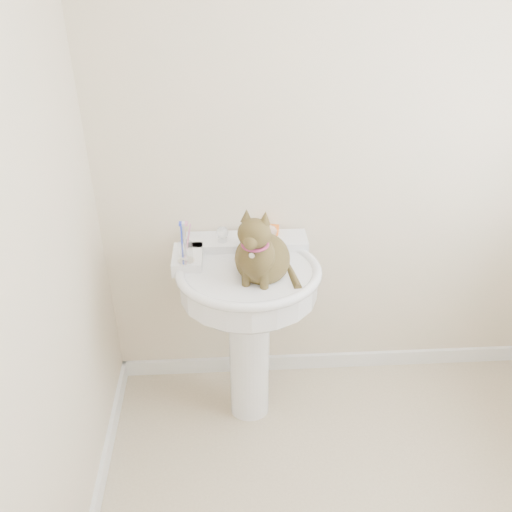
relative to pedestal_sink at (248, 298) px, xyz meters
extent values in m
cube|color=white|center=(0.43, 0.28, -0.65)|extent=(2.20, 0.02, 0.09)
cylinder|color=white|center=(0.00, -0.01, -0.35)|extent=(0.19, 0.19, 0.67)
cylinder|color=white|center=(0.00, -0.01, 0.08)|extent=(0.59, 0.59, 0.13)
ellipsoid|color=white|center=(0.00, -0.01, 0.02)|extent=(0.54, 0.47, 0.21)
torus|color=white|center=(0.00, -0.01, 0.14)|extent=(0.63, 0.63, 0.04)
cube|color=white|center=(0.00, 0.20, 0.16)|extent=(0.55, 0.15, 0.06)
cube|color=white|center=(-0.26, 0.08, 0.16)|extent=(0.13, 0.20, 0.06)
cylinder|color=silver|center=(0.00, 0.16, 0.21)|extent=(0.05, 0.05, 0.05)
cylinder|color=silver|center=(0.00, 0.11, 0.24)|extent=(0.04, 0.04, 0.14)
sphere|color=white|center=(-0.11, 0.18, 0.23)|extent=(0.06, 0.06, 0.06)
sphere|color=white|center=(0.11, 0.18, 0.23)|extent=(0.06, 0.06, 0.06)
cube|color=orange|center=(0.11, 0.25, 0.20)|extent=(0.10, 0.07, 0.03)
cylinder|color=silver|center=(-0.26, 0.01, 0.19)|extent=(0.07, 0.07, 0.01)
cylinder|color=white|center=(-0.26, 0.01, 0.24)|extent=(0.06, 0.06, 0.09)
cylinder|color=#2337CB|center=(-0.27, 0.01, 0.29)|extent=(0.01, 0.01, 0.17)
cylinder|color=silver|center=(-0.26, 0.01, 0.29)|extent=(0.01, 0.01, 0.17)
cylinder|color=pink|center=(-0.25, 0.01, 0.29)|extent=(0.01, 0.01, 0.17)
ellipsoid|color=brown|center=(0.05, -0.02, 0.21)|extent=(0.23, 0.27, 0.21)
ellipsoid|color=brown|center=(0.05, -0.11, 0.28)|extent=(0.15, 0.14, 0.19)
ellipsoid|color=brown|center=(0.05, -0.14, 0.40)|extent=(0.13, 0.12, 0.12)
cone|color=brown|center=(0.02, -0.12, 0.46)|extent=(0.05, 0.05, 0.05)
cone|color=brown|center=(0.09, -0.12, 0.46)|extent=(0.05, 0.05, 0.05)
cylinder|color=brown|center=(0.17, 0.01, 0.14)|extent=(0.03, 0.03, 0.24)
torus|color=#852149|center=(0.05, -0.13, 0.34)|extent=(0.11, 0.11, 0.01)
camera|label=1|loc=(-0.08, -1.94, 1.40)|focal=38.00mm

